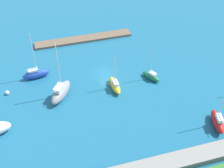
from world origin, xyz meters
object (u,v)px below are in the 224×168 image
object	(u,v)px
sailboat_gray_mid_basin	(61,92)
pier_dock	(84,39)
sailboat_blue_far_south	(36,74)
mooring_buoy_white	(7,93)
sailboat_red_outer_mooring	(217,121)
sailboat_yellow_east_end	(115,85)
sailboat_green_lone_south	(151,76)

from	to	relation	value
sailboat_gray_mid_basin	pier_dock	bearing A→B (deg)	10.45
pier_dock	sailboat_blue_far_south	size ratio (longest dim) A/B	2.27
pier_dock	mooring_buoy_white	world-z (taller)	mooring_buoy_white
sailboat_blue_far_south	mooring_buoy_white	distance (m)	7.32
sailboat_blue_far_south	sailboat_red_outer_mooring	distance (m)	38.33
pier_dock	mooring_buoy_white	bearing A→B (deg)	39.80
sailboat_blue_far_south	sailboat_gray_mid_basin	world-z (taller)	sailboat_gray_mid_basin
mooring_buoy_white	sailboat_yellow_east_end	bearing A→B (deg)	168.58
sailboat_gray_mid_basin	sailboat_red_outer_mooring	world-z (taller)	sailboat_gray_mid_basin
pier_dock	sailboat_gray_mid_basin	xyz separation A→B (m)	(8.84, 20.00, 1.09)
sailboat_blue_far_south	sailboat_green_lone_south	bearing A→B (deg)	-21.74
pier_dock	sailboat_yellow_east_end	bearing A→B (deg)	96.47
sailboat_gray_mid_basin	sailboat_red_outer_mooring	xyz separation A→B (m)	(-26.10, 15.64, -0.21)
pier_dock	mooring_buoy_white	size ratio (longest dim) A/B	29.00
sailboat_yellow_east_end	sailboat_red_outer_mooring	world-z (taller)	sailboat_red_outer_mooring
sailboat_blue_far_south	mooring_buoy_white	xyz separation A→B (m)	(6.21, 3.82, -0.63)
pier_dock	mooring_buoy_white	xyz separation A→B (m)	(19.37, 16.14, 0.13)
sailboat_gray_mid_basin	sailboat_yellow_east_end	distance (m)	11.19
sailboat_gray_mid_basin	mooring_buoy_white	bearing A→B (deg)	104.15
sailboat_green_lone_south	sailboat_gray_mid_basin	bearing A→B (deg)	62.38
sailboat_gray_mid_basin	sailboat_yellow_east_end	xyz separation A→B (m)	(-11.17, 0.52, -0.47)
sailboat_gray_mid_basin	sailboat_red_outer_mooring	bearing A→B (deg)	-86.63
pier_dock	sailboat_red_outer_mooring	xyz separation A→B (m)	(-17.26, 35.64, 0.88)
sailboat_red_outer_mooring	mooring_buoy_white	world-z (taller)	sailboat_red_outer_mooring
sailboat_blue_far_south	mooring_buoy_white	size ratio (longest dim) A/B	12.76
sailboat_blue_far_south	sailboat_green_lone_south	size ratio (longest dim) A/B	1.34
sailboat_gray_mid_basin	sailboat_blue_far_south	bearing A→B (deg)	63.61
pier_dock	sailboat_green_lone_south	xyz separation A→B (m)	(-10.80, 19.61, 0.48)
sailboat_yellow_east_end	sailboat_gray_mid_basin	bearing A→B (deg)	85.60
sailboat_red_outer_mooring	mooring_buoy_white	distance (m)	41.50
pier_dock	mooring_buoy_white	distance (m)	25.21
mooring_buoy_white	pier_dock	bearing A→B (deg)	-140.20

